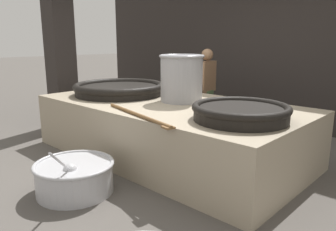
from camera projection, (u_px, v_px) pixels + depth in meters
ground_plane at (168, 154)px, 4.77m from camera, size 60.00×60.00×0.00m
back_wall at (264, 26)px, 6.26m from camera, size 8.80×0.24×3.77m
support_pillar at (58, 25)px, 5.91m from camera, size 0.42×0.42×3.77m
hearth_platform at (168, 129)px, 4.68m from camera, size 3.80×1.96×0.77m
giant_wok_near at (120, 88)px, 5.22m from camera, size 1.45×1.45×0.19m
giant_wok_far at (241, 112)px, 3.53m from camera, size 1.06×1.06×0.18m
stock_pot at (182, 77)px, 4.58m from camera, size 0.63×0.63×0.65m
stirring_paddle at (140, 116)px, 3.69m from camera, size 1.37×0.38×0.04m
cook at (206, 87)px, 5.84m from camera, size 0.38×0.57×1.48m
prep_bowl_vegetables at (75, 176)px, 3.54m from camera, size 0.91×0.93×0.70m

